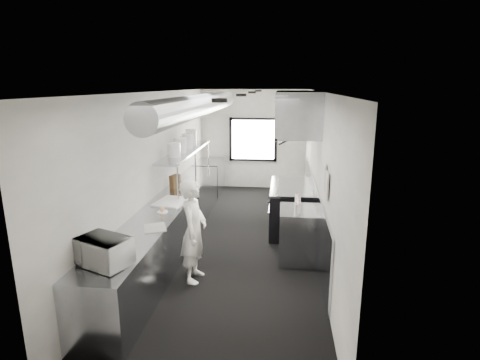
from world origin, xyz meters
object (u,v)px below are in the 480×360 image
(deli_tub_b, at_px, (112,240))
(plate_stack_c, at_px, (187,141))
(pass_shelf, at_px, (186,152))
(squeeze_bottle_b, at_px, (299,208))
(microwave, at_px, (104,251))
(cutting_board, at_px, (171,202))
(exhaust_hood, at_px, (297,113))
(line_cook, at_px, (194,231))
(small_plate, at_px, (162,212))
(deli_tub_a, at_px, (114,240))
(squeeze_bottle_c, at_px, (299,204))
(prep_counter, at_px, (170,225))
(squeeze_bottle_d, at_px, (299,201))
(far_work_table, at_px, (209,177))
(plate_stack_b, at_px, (181,145))
(squeeze_bottle_e, at_px, (297,199))
(plate_stack_d, at_px, (191,137))
(range, at_px, (291,208))
(squeeze_bottle_a, at_px, (296,210))
(bottle_station, at_px, (299,235))
(plate_stack_a, at_px, (174,150))
(knife_block, at_px, (175,181))

(deli_tub_b, bearing_deg, plate_stack_c, 88.19)
(pass_shelf, xyz_separation_m, squeeze_bottle_b, (2.32, -1.90, -0.54))
(microwave, bearing_deg, cutting_board, 110.51)
(exhaust_hood, height_order, microwave, exhaust_hood)
(line_cook, xyz_separation_m, small_plate, (-0.63, 0.47, 0.12))
(deli_tub_a, distance_m, squeeze_bottle_c, 2.98)
(exhaust_hood, height_order, pass_shelf, exhaust_hood)
(line_cook, xyz_separation_m, deli_tub_b, (-0.89, -0.85, 0.16))
(prep_counter, xyz_separation_m, deli_tub_a, (-0.16, -1.91, 0.50))
(cutting_board, height_order, squeeze_bottle_d, squeeze_bottle_d)
(exhaust_hood, relative_size, deli_tub_a, 16.20)
(far_work_table, height_order, plate_stack_b, plate_stack_b)
(pass_shelf, xyz_separation_m, squeeze_bottle_e, (2.30, -1.44, -0.54))
(plate_stack_d, relative_size, squeeze_bottle_d, 2.14)
(plate_stack_b, bearing_deg, small_plate, -85.38)
(line_cook, xyz_separation_m, microwave, (-0.72, -1.42, 0.28))
(range, bearing_deg, squeeze_bottle_a, -88.75)
(bottle_station, distance_m, plate_stack_a, 2.84)
(plate_stack_a, xyz_separation_m, squeeze_bottle_c, (2.35, -0.93, -0.71))
(exhaust_hood, xyz_separation_m, plate_stack_c, (-2.32, 0.57, -0.66))
(plate_stack_c, height_order, squeeze_bottle_e, plate_stack_c)
(bottle_station, height_order, line_cook, line_cook)
(squeeze_bottle_b, height_order, squeeze_bottle_d, squeeze_bottle_b)
(exhaust_hood, relative_size, squeeze_bottle_c, 11.75)
(cutting_board, height_order, squeeze_bottle_b, squeeze_bottle_b)
(range, bearing_deg, deli_tub_b, -127.34)
(exhaust_hood, relative_size, pass_shelf, 0.73)
(exhaust_hood, height_order, squeeze_bottle_c, exhaust_hood)
(cutting_board, bearing_deg, plate_stack_c, 94.19)
(cutting_board, relative_size, knife_block, 2.48)
(deli_tub_b, height_order, squeeze_bottle_d, squeeze_bottle_d)
(squeeze_bottle_c, bearing_deg, prep_counter, 174.98)
(squeeze_bottle_e, bearing_deg, range, 93.47)
(small_plate, bearing_deg, squeeze_bottle_d, 14.33)
(exhaust_hood, distance_m, plate_stack_b, 2.42)
(far_work_table, bearing_deg, prep_counter, -90.00)
(pass_shelf, distance_m, squeeze_bottle_a, 3.09)
(knife_block, height_order, plate_stack_a, plate_stack_a)
(squeeze_bottle_d, bearing_deg, cutting_board, -179.87)
(microwave, distance_m, plate_stack_c, 4.30)
(exhaust_hood, distance_m, plate_stack_c, 2.48)
(exhaust_hood, relative_size, squeeze_bottle_b, 11.68)
(prep_counter, height_order, deli_tub_a, deli_tub_a)
(deli_tub_b, bearing_deg, small_plate, 78.85)
(far_work_table, distance_m, knife_block, 2.84)
(small_plate, relative_size, cutting_board, 0.27)
(deli_tub_a, bearing_deg, exhaust_hood, 52.22)
(exhaust_hood, xyz_separation_m, prep_counter, (-2.25, -1.20, -1.94))
(small_plate, bearing_deg, plate_stack_b, 94.62)
(pass_shelf, relative_size, deli_tub_a, 22.09)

